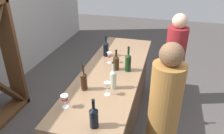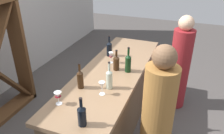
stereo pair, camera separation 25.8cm
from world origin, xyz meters
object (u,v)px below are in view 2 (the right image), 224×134
object	(u,v)px
wine_bottle_rightmost_dark_green	(128,63)
wine_glass_near_right	(58,96)
wine_bottle_center_clear_pale	(109,78)
person_center_guest	(157,121)
wine_bottle_second_left_amber_brown	(80,79)
person_left_guest	(180,66)
wine_glass_near_left	(102,86)
wine_bottle_far_right_near_black	(109,48)
wine_glass_near_center	(111,56)
wine_bottle_second_right_amber_brown	(116,62)
wine_bottle_leftmost_near_black	(82,115)

from	to	relation	value
wine_bottle_rightmost_dark_green	wine_glass_near_right	xyz separation A→B (m)	(-0.88, 0.44, -0.03)
wine_bottle_center_clear_pale	person_center_guest	bearing A→B (deg)	-103.02
wine_bottle_rightmost_dark_green	person_center_guest	distance (m)	0.82
wine_bottle_second_left_amber_brown	wine_glass_near_right	distance (m)	0.35
person_left_guest	wine_glass_near_left	bearing A→B (deg)	42.10
wine_bottle_far_right_near_black	wine_bottle_rightmost_dark_green	bearing A→B (deg)	-132.86
wine_bottle_second_left_amber_brown	wine_bottle_rightmost_dark_green	size ratio (longest dim) A/B	0.93
wine_bottle_far_right_near_black	wine_glass_near_center	distance (m)	0.23
person_left_guest	person_center_guest	distance (m)	1.41
wine_glass_near_right	wine_bottle_second_left_amber_brown	bearing A→B (deg)	-10.75
wine_bottle_second_right_amber_brown	person_center_guest	distance (m)	0.91
wine_bottle_second_right_amber_brown	wine_glass_near_center	bearing A→B (deg)	39.89
wine_bottle_second_right_amber_brown	wine_bottle_second_left_amber_brown	bearing A→B (deg)	157.35
wine_bottle_center_clear_pale	wine_bottle_far_right_near_black	distance (m)	0.86
wine_bottle_center_clear_pale	wine_glass_near_left	world-z (taller)	wine_bottle_center_clear_pale
wine_glass_near_center	wine_glass_near_right	world-z (taller)	wine_glass_near_center
wine_bottle_far_right_near_black	wine_glass_near_left	bearing A→B (deg)	-163.03
person_center_guest	wine_glass_near_left	bearing A→B (deg)	14.05
wine_bottle_center_clear_pale	person_left_guest	distance (m)	1.48
person_center_guest	wine_glass_near_right	bearing A→B (deg)	31.95
wine_bottle_second_right_amber_brown	person_center_guest	world-z (taller)	person_center_guest
wine_bottle_second_left_amber_brown	wine_glass_near_right	world-z (taller)	wine_bottle_second_left_amber_brown
wine_bottle_rightmost_dark_green	wine_bottle_far_right_near_black	bearing A→B (deg)	47.14
wine_glass_near_right	person_center_guest	xyz separation A→B (m)	(0.31, -0.93, -0.29)
wine_bottle_center_clear_pale	wine_bottle_far_right_near_black	xyz separation A→B (m)	(0.80, 0.32, -0.01)
wine_bottle_far_right_near_black	person_center_guest	size ratio (longest dim) A/B	0.19
wine_bottle_far_right_near_black	wine_bottle_second_left_amber_brown	bearing A→B (deg)	-178.98
wine_bottle_center_clear_pale	wine_bottle_rightmost_dark_green	size ratio (longest dim) A/B	0.98
wine_bottle_leftmost_near_black	person_left_guest	size ratio (longest dim) A/B	0.19
wine_bottle_leftmost_near_black	wine_glass_near_center	world-z (taller)	wine_bottle_leftmost_near_black
wine_bottle_leftmost_near_black	wine_bottle_second_left_amber_brown	bearing A→B (deg)	29.29
wine_bottle_rightmost_dark_green	person_left_guest	xyz separation A→B (m)	(0.84, -0.58, -0.35)
wine_bottle_second_left_amber_brown	wine_glass_near_left	distance (m)	0.27
wine_bottle_center_clear_pale	wine_glass_near_left	size ratio (longest dim) A/B	2.14
wine_bottle_leftmost_near_black	wine_glass_near_left	xyz separation A→B (m)	(0.49, 0.02, -0.00)
wine_bottle_leftmost_near_black	wine_glass_near_left	distance (m)	0.49
wine_bottle_center_clear_pale	wine_glass_near_right	distance (m)	0.58
wine_bottle_far_right_near_black	wine_glass_near_left	size ratio (longest dim) A/B	2.02
wine_glass_near_left	wine_glass_near_right	xyz separation A→B (m)	(-0.31, 0.34, -0.01)
wine_bottle_center_clear_pale	wine_bottle_second_left_amber_brown	bearing A→B (deg)	109.51
wine_glass_near_right	wine_bottle_rightmost_dark_green	bearing A→B (deg)	-26.59
person_center_guest	wine_bottle_rightmost_dark_green	bearing A→B (deg)	-35.78
wine_bottle_second_left_amber_brown	wine_bottle_center_clear_pale	world-z (taller)	wine_bottle_center_clear_pale
wine_glass_near_center	person_left_guest	bearing A→B (deg)	-52.18
wine_glass_near_right	person_left_guest	bearing A→B (deg)	-30.79
wine_bottle_second_right_amber_brown	wine_glass_near_center	distance (m)	0.21
wine_bottle_leftmost_near_black	wine_bottle_rightmost_dark_green	xyz separation A→B (m)	(1.07, -0.08, 0.02)
wine_bottle_second_left_amber_brown	wine_glass_near_left	bearing A→B (deg)	-97.06
wine_bottle_leftmost_near_black	wine_glass_near_right	size ratio (longest dim) A/B	2.07
wine_bottle_second_right_amber_brown	wine_glass_near_center	xyz separation A→B (m)	(0.16, 0.14, -0.00)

